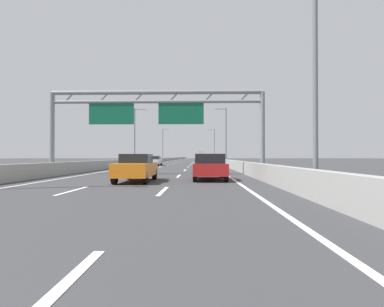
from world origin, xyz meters
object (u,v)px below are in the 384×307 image
(streetlamp_left_far, at_px, (163,143))
(yellow_car, at_px, (200,158))
(sign_gantry, at_px, (154,111))
(orange_car, at_px, (136,168))
(streetlamp_left_mid, at_px, (136,133))
(green_car, at_px, (201,161))
(red_car, at_px, (209,167))
(streetlamp_right_near, at_px, (309,52))
(white_car, at_px, (154,161))
(box_truck, at_px, (201,155))
(streetlamp_right_far, at_px, (214,143))
(streetlamp_right_mid, at_px, (225,132))

(streetlamp_left_far, height_order, yellow_car, streetlamp_left_far)
(sign_gantry, relative_size, orange_car, 3.82)
(streetlamp_left_mid, relative_size, green_car, 2.15)
(red_car, height_order, yellow_car, red_car)
(yellow_car, bearing_deg, sign_gantry, -92.16)
(streetlamp_right_near, relative_size, white_car, 2.07)
(box_truck, bearing_deg, sign_gantry, -92.90)
(white_car, bearing_deg, green_car, -34.32)
(yellow_car, bearing_deg, white_car, -95.35)
(streetlamp_right_far, xyz_separation_m, box_truck, (-3.63, 12.71, -3.66))
(streetlamp_left_mid, bearing_deg, streetlamp_left_far, 90.00)
(streetlamp_right_near, xyz_separation_m, streetlamp_right_mid, (0.00, 38.68, 0.00))
(yellow_car, xyz_separation_m, box_truck, (0.37, -17.30, 1.01))
(streetlamp_right_near, height_order, box_truck, streetlamp_right_near)
(streetlamp_right_far, height_order, white_car, streetlamp_right_far)
(orange_car, xyz_separation_m, red_car, (4.01, 1.38, 0.01))
(streetlamp_right_near, distance_m, streetlamp_right_far, 77.37)
(green_car, bearing_deg, orange_car, -98.75)
(sign_gantry, distance_m, streetlamp_left_far, 66.94)
(streetlamp_right_far, xyz_separation_m, orange_car, (-7.65, -72.79, -4.64))
(white_car, relative_size, green_car, 1.04)
(streetlamp_right_far, bearing_deg, streetlamp_right_mid, -90.00)
(sign_gantry, bearing_deg, streetlamp_right_far, 83.45)
(streetlamp_right_near, height_order, orange_car, streetlamp_right_near)
(streetlamp_left_far, height_order, box_truck, streetlamp_left_far)
(streetlamp_left_mid, height_order, streetlamp_right_mid, same)
(orange_car, bearing_deg, streetlamp_right_mid, 77.36)
(streetlamp_left_far, xyz_separation_m, red_car, (11.30, -71.41, -4.62))
(streetlamp_right_far, height_order, orange_car, streetlamp_right_far)
(streetlamp_left_far, distance_m, green_car, 50.49)
(white_car, height_order, red_car, red_car)
(streetlamp_right_mid, xyz_separation_m, yellow_car, (-4.00, 68.69, -4.67))
(streetlamp_left_far, xyz_separation_m, orange_car, (7.28, -72.79, -4.64))
(sign_gantry, relative_size, streetlamp_left_far, 1.71)
(streetlamp_left_far, relative_size, red_car, 2.21)
(streetlamp_right_mid, bearing_deg, streetlamp_right_near, -90.00)
(white_car, xyz_separation_m, yellow_car, (6.96, 74.34, -0.01))
(box_truck, bearing_deg, streetlamp_right_mid, -85.96)
(white_car, xyz_separation_m, green_car, (6.96, -4.75, 0.01))
(streetlamp_right_mid, bearing_deg, green_car, -111.05)
(streetlamp_right_near, relative_size, streetlamp_left_far, 1.00)
(streetlamp_left_far, bearing_deg, orange_car, -84.29)
(orange_car, relative_size, box_truck, 0.54)
(orange_car, distance_m, green_car, 23.99)
(streetlamp_left_far, bearing_deg, streetlamp_right_mid, -68.89)
(orange_car, bearing_deg, yellow_car, 87.97)
(streetlamp_right_mid, bearing_deg, yellow_car, 93.33)
(streetlamp_left_mid, height_order, yellow_car, streetlamp_left_mid)
(streetlamp_right_far, relative_size, green_car, 2.15)
(streetlamp_left_mid, relative_size, streetlamp_right_far, 1.00)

